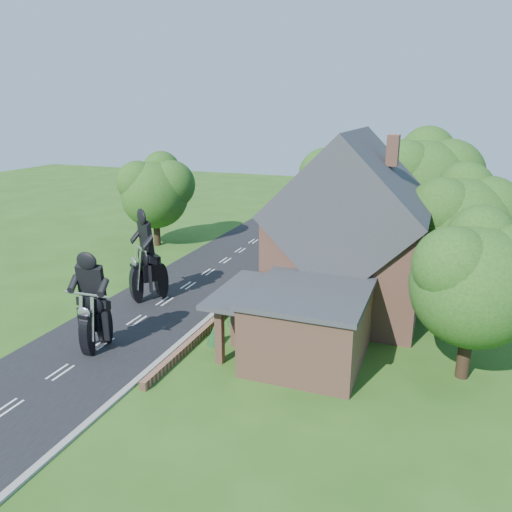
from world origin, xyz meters
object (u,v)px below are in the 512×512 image
(annex, at_px, (306,324))
(motorcycle_lead, at_px, (96,335))
(house, at_px, (350,236))
(motorcycle_follow, at_px, (149,287))
(garden_wall, at_px, (242,297))

(annex, height_order, motorcycle_lead, annex)
(house, distance_m, annex, 7.30)
(house, distance_m, motorcycle_lead, 14.54)
(motorcycle_lead, distance_m, motorcycle_follow, 6.61)
(house, relative_size, motorcycle_follow, 5.57)
(garden_wall, distance_m, motorcycle_lead, 9.53)
(motorcycle_follow, bearing_deg, garden_wall, -123.04)
(house, bearing_deg, motorcycle_follow, -165.12)
(motorcycle_lead, bearing_deg, motorcycle_follow, -82.82)
(house, bearing_deg, motorcycle_lead, -137.24)
(motorcycle_lead, relative_size, motorcycle_follow, 0.88)
(garden_wall, distance_m, annex, 8.19)
(annex, relative_size, motorcycle_lead, 4.37)
(garden_wall, xyz_separation_m, house, (6.19, 1.00, 4.14))
(garden_wall, relative_size, motorcycle_follow, 11.97)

